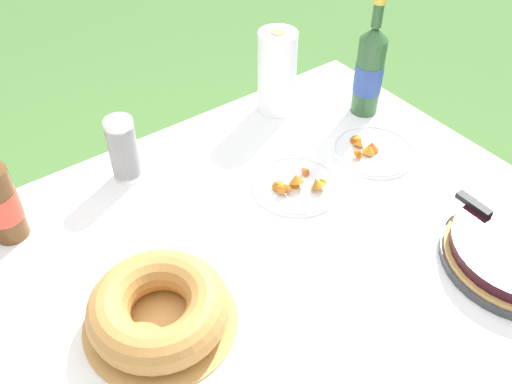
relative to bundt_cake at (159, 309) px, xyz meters
The scene contains 8 objects.
garden_table 0.19m from the bundt_cake, 10.64° to the right, with size 1.65×1.18×0.72m.
tablecloth 0.17m from the bundt_cake, 10.64° to the right, with size 1.66×1.19×0.10m.
bundt_cake is the anchor object (origin of this frame).
cup_stack 0.47m from the bundt_cake, 71.04° to the left, with size 0.07×0.07×0.18m.
cider_bottle_green 0.91m from the bundt_cake, 19.42° to the left, with size 0.08×0.08×0.35m.
snack_plate_left 0.50m from the bundt_cake, 17.95° to the left, with size 0.22×0.22×0.05m.
snack_plate_right 0.74m from the bundt_cake, 10.81° to the left, with size 0.22×0.22×0.05m.
paper_towel_roll 0.80m from the bundt_cake, 35.42° to the left, with size 0.11×0.11×0.25m.
Camera 1 is at (-0.39, -0.62, 1.68)m, focal length 40.00 mm.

